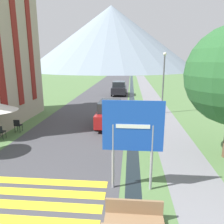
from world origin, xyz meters
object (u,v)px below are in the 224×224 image
at_px(cafe_chair_middle, 0,131).
at_px(streetlamp, 164,78).
at_px(road_sign, 133,133).
at_px(parked_car_near, 110,113).
at_px(parked_car_far, 119,88).
at_px(cafe_chair_far_left, 18,125).

height_order(cafe_chair_middle, streetlamp, streetlamp).
bearing_deg(road_sign, cafe_chair_middle, 150.27).
relative_size(parked_car_near, cafe_chair_middle, 4.88).
relative_size(road_sign, cafe_chair_middle, 3.89).
distance_m(road_sign, parked_car_far, 21.46).
relative_size(parked_car_near, parked_car_far, 1.06).
distance_m(cafe_chair_far_left, streetlamp, 12.02).
distance_m(parked_car_near, parked_car_far, 13.64).
distance_m(road_sign, streetlamp, 12.19).
xyz_separation_m(parked_car_near, parked_car_far, (-0.10, 13.64, 0.00)).
bearing_deg(cafe_chair_far_left, cafe_chair_middle, -78.12).
height_order(parked_car_near, cafe_chair_middle, parked_car_near).
distance_m(parked_car_far, cafe_chair_far_left, 16.61).
distance_m(road_sign, cafe_chair_middle, 9.04).
relative_size(cafe_chair_far_left, cafe_chair_middle, 1.00).
distance_m(parked_car_near, cafe_chair_far_left, 6.16).
bearing_deg(road_sign, parked_car_near, 101.24).
relative_size(road_sign, parked_car_near, 0.80).
height_order(parked_car_near, cafe_chair_far_left, parked_car_near).
relative_size(parked_car_far, cafe_chair_far_left, 4.60).
xyz_separation_m(road_sign, parked_car_far, (-1.63, 21.36, -1.26)).
bearing_deg(parked_car_near, streetlamp, 44.55).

